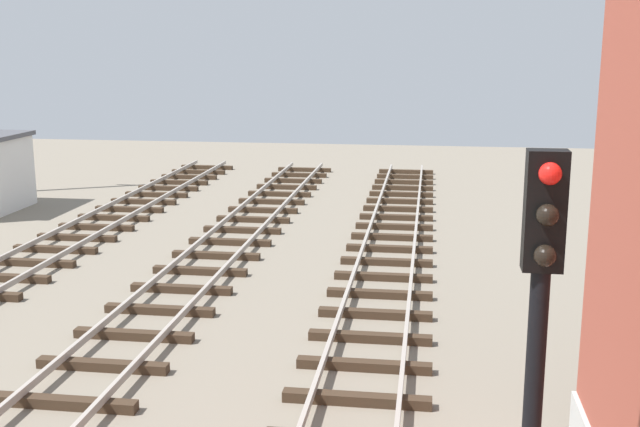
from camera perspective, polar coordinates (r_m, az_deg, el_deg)
signal_mast at (r=7.64m, az=15.46°, el=-9.30°), size 0.36×0.40×4.98m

